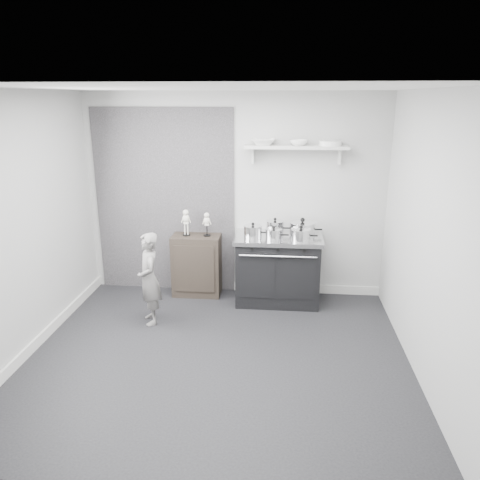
% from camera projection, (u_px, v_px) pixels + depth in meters
% --- Properties ---
extents(ground, '(4.00, 4.00, 0.00)m').
position_uv_depth(ground, '(217.00, 356.00, 4.94)').
color(ground, black).
rests_on(ground, ground).
extents(room_shell, '(4.02, 3.62, 2.71)m').
position_uv_depth(room_shell, '(208.00, 201.00, 4.61)').
color(room_shell, '#B1B1AF').
rests_on(room_shell, ground).
extents(wall_shelf, '(1.30, 0.26, 0.24)m').
position_uv_depth(wall_shelf, '(296.00, 148.00, 5.88)').
color(wall_shelf, silver).
rests_on(wall_shelf, room_shell).
extents(stove, '(1.13, 0.70, 0.90)m').
position_uv_depth(stove, '(278.00, 269.00, 6.16)').
color(stove, black).
rests_on(stove, ground).
extents(side_cabinet, '(0.65, 0.38, 0.84)m').
position_uv_depth(side_cabinet, '(197.00, 265.00, 6.39)').
color(side_cabinet, black).
rests_on(side_cabinet, ground).
extents(child, '(0.41, 0.48, 1.12)m').
position_uv_depth(child, '(149.00, 279.00, 5.54)').
color(child, slate).
rests_on(child, ground).
extents(pot_front_left, '(0.32, 0.23, 0.20)m').
position_uv_depth(pot_front_left, '(253.00, 232.00, 5.93)').
color(pot_front_left, silver).
rests_on(pot_front_left, stove).
extents(pot_back_left, '(0.32, 0.24, 0.22)m').
position_uv_depth(pot_back_left, '(275.00, 227.00, 6.10)').
color(pot_back_left, silver).
rests_on(pot_back_left, stove).
extents(pot_back_right, '(0.43, 0.34, 0.23)m').
position_uv_depth(pot_back_right, '(302.00, 228.00, 6.05)').
color(pot_back_right, silver).
rests_on(pot_back_right, stove).
extents(pot_front_right, '(0.34, 0.25, 0.19)m').
position_uv_depth(pot_front_right, '(301.00, 235.00, 5.81)').
color(pot_front_right, silver).
rests_on(pot_front_right, stove).
extents(pot_front_center, '(0.29, 0.21, 0.17)m').
position_uv_depth(pot_front_center, '(274.00, 234.00, 5.88)').
color(pot_front_center, silver).
rests_on(pot_front_center, stove).
extents(skeleton_full, '(0.11, 0.07, 0.41)m').
position_uv_depth(skeleton_full, '(186.00, 221.00, 6.22)').
color(skeleton_full, white).
rests_on(skeleton_full, side_cabinet).
extents(skeleton_torso, '(0.10, 0.07, 0.37)m').
position_uv_depth(skeleton_torso, '(207.00, 223.00, 6.20)').
color(skeleton_torso, white).
rests_on(skeleton_torso, side_cabinet).
extents(bowl_large, '(0.32, 0.32, 0.08)m').
position_uv_depth(bowl_large, '(263.00, 142.00, 5.89)').
color(bowl_large, white).
rests_on(bowl_large, wall_shelf).
extents(bowl_small, '(0.22, 0.22, 0.07)m').
position_uv_depth(bowl_small, '(299.00, 143.00, 5.85)').
color(bowl_small, white).
rests_on(bowl_small, wall_shelf).
extents(plate_stack, '(0.28, 0.28, 0.06)m').
position_uv_depth(plate_stack, '(330.00, 143.00, 5.81)').
color(plate_stack, white).
rests_on(plate_stack, wall_shelf).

